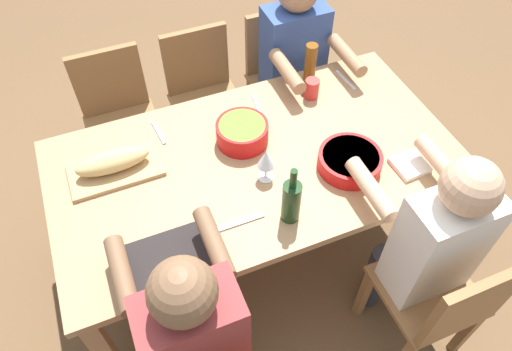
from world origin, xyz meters
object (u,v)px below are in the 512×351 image
Objects in this scene: chair_near_right at (442,302)px; cutting_board at (116,170)px; dining_table at (256,171)px; bread_loaf at (113,161)px; serving_bowl_salad at (242,132)px; wine_glass at (266,160)px; beer_bottle at (310,64)px; cup_far_right at (312,89)px; serving_bowl_greens at (350,160)px; chair_far_left at (120,115)px; diner_far_right at (296,61)px; diner_near_right at (430,240)px; diner_near_left at (192,332)px; napkin_stack at (410,165)px; wine_bottle at (291,201)px; chair_far_center at (204,93)px; chair_far_right at (281,73)px.

cutting_board is (-1.10, 0.99, 0.27)m from chair_near_right.
bread_loaf reaches higher than dining_table.
serving_bowl_salad is 1.45× the size of wine_glass.
bread_loaf is 1.09m from beer_bottle.
serving_bowl_salad is at bearing -160.22° from cup_far_right.
serving_bowl_greens is 1.03m from bread_loaf.
beer_bottle reaches higher than chair_far_left.
serving_bowl_salad is 2.36× the size of cup_far_right.
cutting_board is 1.09m from beer_bottle.
diner_far_right is at bearing 80.11° from beer_bottle.
serving_bowl_salad and cup_far_right have the same top height.
diner_near_right is 1.37m from bread_loaf.
wine_glass is at bearing -25.42° from cutting_board.
diner_near_left reaches higher than serving_bowl_greens.
serving_bowl_salad reaches higher than serving_bowl_greens.
bread_loaf reaches higher than napkin_stack.
wine_glass is at bearing 46.05° from diner_near_left.
serving_bowl_greens is (-0.14, 0.44, 0.08)m from diner_near_right.
cup_far_right is at bearing -29.61° from chair_far_left.
diner_near_left is 11.79× the size of cup_far_right.
bread_loaf is 1.10× the size of wine_bottle.
chair_far_center is 1.00m from wine_glass.
chair_near_right is 1.04m from diner_near_left.
wine_glass is at bearing -86.98° from serving_bowl_salad.
chair_far_center is 1.21m from wine_bottle.
cutting_board is 1.82× the size of beer_bottle.
serving_bowl_salad is at bearing 57.44° from diner_near_left.
chair_far_left is at bearing 150.39° from cup_far_right.
wine_bottle reaches higher than wine_glass.
chair_far_right is 1.31m from bread_loaf.
diner_near_left is (-1.00, 0.00, 0.00)m from diner_near_right.
wine_bottle reaches higher than serving_bowl_salad.
wine_bottle is at bearing -123.04° from cup_far_right.
dining_table is 0.81m from diner_far_right.
diner_near_right is 5.45× the size of beer_bottle.
diner_near_right is 1.05m from beer_bottle.
serving_bowl_greens is 0.61m from beer_bottle.
serving_bowl_greens is 0.97× the size of wine_bottle.
diner_near_right is at bearing 90.00° from chair_near_right.
wine_glass reaches higher than chair_far_center.
cutting_board is at bearing -167.63° from beer_bottle.
diner_far_right is at bearing -90.00° from chair_far_right.
beer_bottle reaches higher than chair_near_right.
wine_bottle is (-0.49, 0.29, 0.15)m from diner_near_right.
serving_bowl_greens is 0.49m from cup_far_right.
serving_bowl_salad is 0.85× the size of serving_bowl_greens.
dining_table is 0.69m from napkin_stack.
diner_near_left is (-1.00, -1.45, 0.21)m from chair_far_right.
wine_glass is at bearing 167.37° from serving_bowl_greens.
dining_table is at bearing -58.35° from chair_far_left.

